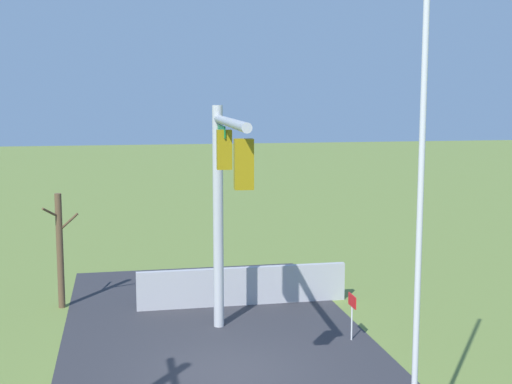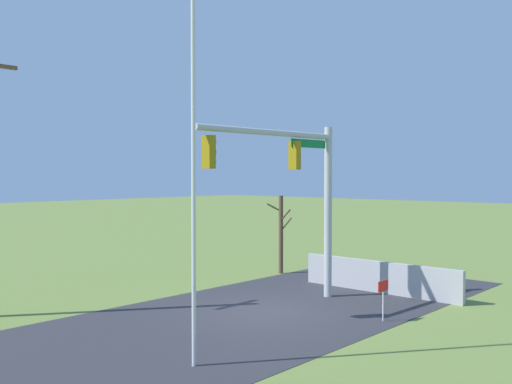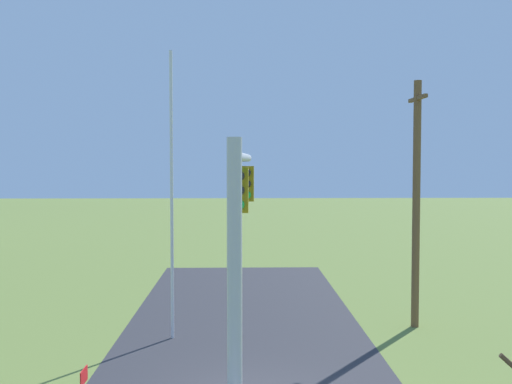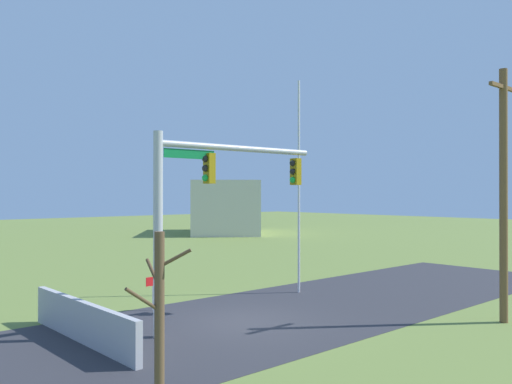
% 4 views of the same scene
% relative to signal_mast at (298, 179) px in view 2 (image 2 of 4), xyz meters
% --- Properties ---
extents(ground_plane, '(160.00, 160.00, 0.00)m').
position_rel_signal_mast_xyz_m(ground_plane, '(-1.59, 0.11, -4.23)').
color(ground_plane, olive).
extents(road_surface, '(28.00, 8.00, 0.01)m').
position_rel_signal_mast_xyz_m(road_surface, '(-5.59, 0.11, -4.22)').
color(road_surface, '#2D2D33').
rests_on(road_surface, ground_plane).
extents(sidewalk_corner, '(6.00, 6.00, 0.01)m').
position_rel_signal_mast_xyz_m(sidewalk_corner, '(2.64, -0.09, -4.22)').
color(sidewalk_corner, '#B7B5AD').
rests_on(sidewalk_corner, ground_plane).
extents(retaining_fence, '(0.20, 6.41, 1.17)m').
position_rel_signal_mast_xyz_m(retaining_fence, '(3.51, -1.09, -3.64)').
color(retaining_fence, '#A8A8AD').
rests_on(retaining_fence, ground_plane).
extents(signal_mast, '(6.18, 0.61, 6.08)m').
position_rel_signal_mast_xyz_m(signal_mast, '(0.00, 0.00, 0.00)').
color(signal_mast, '#B2B5BA').
rests_on(signal_mast, ground_plane).
extents(flagpole, '(0.10, 0.10, 9.10)m').
position_rel_signal_mast_xyz_m(flagpole, '(-6.59, -2.16, 0.32)').
color(flagpole, silver).
rests_on(flagpole, ground_plane).
extents(bare_tree, '(1.27, 1.02, 3.47)m').
position_rel_signal_mast_xyz_m(bare_tree, '(4.31, 4.31, -2.43)').
color(bare_tree, brown).
rests_on(bare_tree, ground_plane).
extents(open_sign, '(0.56, 0.04, 1.22)m').
position_rel_signal_mast_xyz_m(open_sign, '(-0.13, -3.32, -3.32)').
color(open_sign, silver).
rests_on(open_sign, ground_plane).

